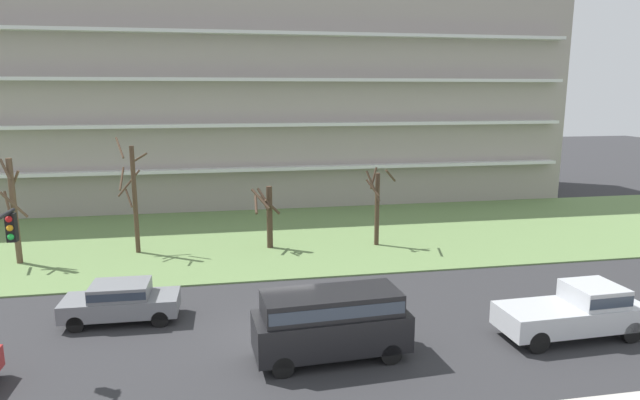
{
  "coord_description": "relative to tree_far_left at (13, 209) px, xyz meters",
  "views": [
    {
      "loc": [
        -1.89,
        -18.9,
        8.93
      ],
      "look_at": [
        2.74,
        6.0,
        3.89
      ],
      "focal_mm": 30.75,
      "sensor_mm": 36.0,
      "label": 1
    }
  ],
  "objects": [
    {
      "name": "tree_far_left",
      "position": [
        0.0,
        0.0,
        0.0
      ],
      "size": [
        2.05,
        1.71,
        5.61
      ],
      "color": "brown",
      "rests_on": "ground"
    },
    {
      "name": "sedan_gray_near_right",
      "position": [
        6.54,
        -8.51,
        -2.11
      ],
      "size": [
        4.44,
        1.91,
        1.57
      ],
      "rotation": [
        0.0,
        0.0,
        3.12
      ],
      "color": "slate",
      "rests_on": "ground"
    },
    {
      "name": "apartment_building",
      "position": [
        12.4,
        16.74,
        5.14
      ],
      "size": [
        52.24,
        12.47,
        16.26
      ],
      "color": "#9E938C",
      "rests_on": "ground"
    },
    {
      "name": "tree_right",
      "position": [
        19.43,
        -0.07,
        -0.44
      ],
      "size": [
        1.87,
        1.61,
        4.68
      ],
      "color": "#423023",
      "rests_on": "ground"
    },
    {
      "name": "ground",
      "position": [
        12.4,
        -11.01,
        -2.99
      ],
      "size": [
        160.0,
        160.0,
        0.0
      ],
      "primitive_type": "plane",
      "color": "#2D2D30"
    },
    {
      "name": "pickup_silver_near_left",
      "position": [
        23.28,
        -13.01,
        -1.97
      ],
      "size": [
        5.46,
        2.18,
        1.95
      ],
      "rotation": [
        0.0,
        0.0,
        0.03
      ],
      "color": "#B7BABF",
      "rests_on": "ground"
    },
    {
      "name": "van_black_center_right",
      "position": [
        14.04,
        -13.01,
        -1.59
      ],
      "size": [
        5.31,
        2.31,
        2.36
      ],
      "rotation": [
        0.0,
        0.0,
        0.06
      ],
      "color": "black",
      "rests_on": "ground"
    },
    {
      "name": "tree_center",
      "position": [
        13.14,
        0.48,
        -0.89
      ],
      "size": [
        1.64,
        1.85,
        3.66
      ],
      "color": "#423023",
      "rests_on": "ground"
    },
    {
      "name": "tree_left",
      "position": [
        5.83,
        0.95,
        0.34
      ],
      "size": [
        1.76,
        1.82,
        6.51
      ],
      "color": "#4C3828",
      "rests_on": "ground"
    },
    {
      "name": "grass_lawn_strip",
      "position": [
        12.4,
        2.99,
        -2.95
      ],
      "size": [
        80.0,
        16.0,
        0.08
      ],
      "primitive_type": "cube",
      "color": "#66844C",
      "rests_on": "ground"
    }
  ]
}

